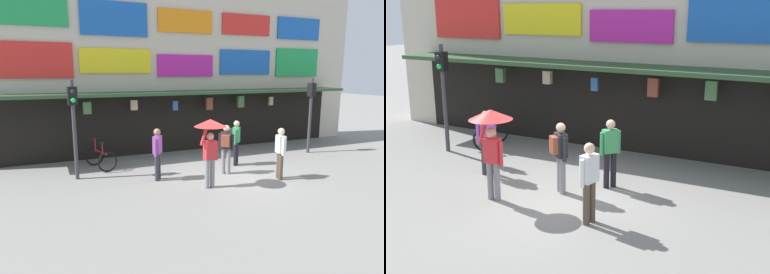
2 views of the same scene
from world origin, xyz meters
The scene contains 9 objects.
ground_plane centered at (0.00, 0.00, 0.00)m, with size 80.00×80.00×0.00m, color gray.
shopfront centered at (0.00, 4.57, 3.96)m, with size 18.00×2.60×8.00m.
traffic_light_near centered at (-4.83, 1.46, 2.14)m, with size 0.30×0.34×3.20m.
bicycle_parked centered at (-3.93, 2.43, 0.39)m, with size 1.00×1.31×1.05m.
pedestrian_in_white centered at (0.75, 0.94, 0.98)m, with size 0.47×0.47×1.68m.
pedestrian_in_red centered at (1.21, -1.11, 0.95)m, with size 0.30×0.52×1.68m.
pedestrian_in_black centered at (-0.12, 0.08, 0.98)m, with size 0.48×0.47×1.68m.
pedestrian_with_umbrella centered at (-1.24, -0.98, 1.64)m, with size 0.96×0.96×2.08m.
pedestrian_in_purple centered at (-2.45, 0.35, 0.95)m, with size 0.38×0.46×1.68m.
Camera 2 is at (5.15, -9.14, 4.20)m, focal length 45.07 mm.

